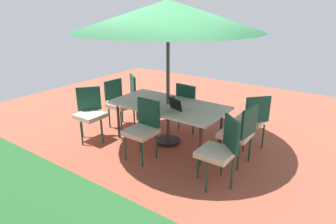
# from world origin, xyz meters

# --- Properties ---
(ground_plane) EXTENTS (10.00, 10.00, 0.02)m
(ground_plane) POSITION_xyz_m (0.00, 0.00, -0.01)
(ground_plane) COLOR #9E4C38
(dining_table) EXTENTS (2.05, 1.05, 0.75)m
(dining_table) POSITION_xyz_m (0.00, 0.00, 0.70)
(dining_table) COLOR silver
(dining_table) RESTS_ON ground_plane
(patio_umbrella) EXTENTS (3.10, 3.10, 2.49)m
(patio_umbrella) POSITION_xyz_m (0.00, 0.00, 2.24)
(patio_umbrella) COLOR #4C4C4C
(patio_umbrella) RESTS_ON ground_plane
(chair_southwest) EXTENTS (0.59, 0.59, 0.98)m
(chair_southwest) POSITION_xyz_m (-1.30, -0.71, 0.55)
(chair_southwest) COLOR beige
(chair_southwest) RESTS_ON ground_plane
(chair_northeast) EXTENTS (0.58, 0.58, 0.98)m
(chair_northeast) POSITION_xyz_m (1.28, 0.69, 0.55)
(chair_northeast) COLOR beige
(chair_northeast) RESTS_ON ground_plane
(chair_southeast) EXTENTS (0.58, 0.58, 0.98)m
(chair_southeast) POSITION_xyz_m (1.28, -0.72, 0.55)
(chair_southeast) COLOR beige
(chair_southeast) RESTS_ON ground_plane
(chair_northwest) EXTENTS (0.59, 0.59, 0.98)m
(chair_northwest) POSITION_xyz_m (-1.34, 0.67, 0.55)
(chair_northwest) COLOR beige
(chair_northwest) RESTS_ON ground_plane
(chair_west) EXTENTS (0.49, 0.48, 0.98)m
(chair_west) POSITION_xyz_m (-1.34, -0.01, 0.55)
(chair_west) COLOR beige
(chair_west) RESTS_ON ground_plane
(chair_east) EXTENTS (0.47, 0.46, 0.98)m
(chair_east) POSITION_xyz_m (1.27, -0.05, 0.55)
(chair_east) COLOR beige
(chair_east) RESTS_ON ground_plane
(chair_south) EXTENTS (0.47, 0.48, 0.98)m
(chair_south) POSITION_xyz_m (-0.02, -0.72, 0.55)
(chair_south) COLOR beige
(chair_south) RESTS_ON ground_plane
(chair_north) EXTENTS (0.46, 0.46, 0.98)m
(chair_north) POSITION_xyz_m (0.00, 0.70, 0.55)
(chair_north) COLOR beige
(chair_north) RESTS_ON ground_plane
(laptop) EXTENTS (0.38, 0.34, 0.21)m
(laptop) POSITION_xyz_m (-0.32, 0.15, 0.80)
(laptop) COLOR #B7B7BC
(laptop) RESTS_ON dining_table
(cup) EXTENTS (0.08, 0.08, 0.09)m
(cup) POSITION_xyz_m (0.02, -0.20, 0.80)
(cup) COLOR #286B33
(cup) RESTS_ON dining_table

